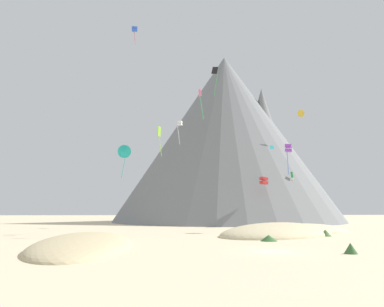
# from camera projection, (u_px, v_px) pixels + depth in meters

# --- Properties ---
(ground_plane) EXTENTS (400.00, 400.00, 0.00)m
(ground_plane) POSITION_uv_depth(u_px,v_px,m) (272.00, 251.00, 31.56)
(ground_plane) COLOR beige
(dune_foreground_left) EXTENTS (25.23, 25.08, 3.51)m
(dune_foreground_left) POSITION_uv_depth(u_px,v_px,m) (278.00, 235.00, 52.08)
(dune_foreground_left) COLOR beige
(dune_foreground_left) RESTS_ON ground_plane
(dune_foreground_right) EXTENTS (11.36, 25.32, 2.48)m
(dune_foreground_right) POSITION_uv_depth(u_px,v_px,m) (84.00, 247.00, 35.76)
(dune_foreground_right) COLOR #C6B284
(dune_foreground_right) RESTS_ON ground_plane
(dune_midground) EXTENTS (17.65, 15.07, 2.68)m
(dune_midground) POSITION_uv_depth(u_px,v_px,m) (304.00, 232.00, 59.00)
(dune_midground) COLOR beige
(dune_midground) RESTS_ON ground_plane
(bush_near_left) EXTENTS (1.15, 1.15, 0.90)m
(bush_near_left) POSITION_uv_depth(u_px,v_px,m) (351.00, 248.00, 29.97)
(bush_near_left) COLOR #386633
(bush_near_left) RESTS_ON ground_plane
(bush_far_right) EXTENTS (2.78, 2.78, 0.71)m
(bush_far_right) POSITION_uv_depth(u_px,v_px,m) (269.00, 238.00, 41.78)
(bush_far_right) COLOR #386633
(bush_far_right) RESTS_ON ground_plane
(bush_far_left) EXTENTS (2.26, 2.26, 0.91)m
(bush_far_left) POSITION_uv_depth(u_px,v_px,m) (325.00, 233.00, 49.41)
(bush_far_left) COLOR #477238
(bush_far_left) RESTS_ON ground_plane
(rock_massif) EXTENTS (94.70, 94.70, 51.51)m
(rock_massif) POSITION_uv_depth(u_px,v_px,m) (231.00, 141.00, 110.60)
(rock_massif) COLOR slate
(rock_massif) RESTS_ON ground_plane
(kite_blue_high) EXTENTS (1.14, 1.24, 4.25)m
(kite_blue_high) POSITION_uv_depth(u_px,v_px,m) (135.00, 29.00, 75.63)
(kite_blue_high) COLOR blue
(kite_violet_low) EXTENTS (1.47, 1.45, 5.21)m
(kite_violet_low) POSITION_uv_depth(u_px,v_px,m) (288.00, 148.00, 61.55)
(kite_violet_low) COLOR purple
(kite_red_low) EXTENTS (1.82, 1.78, 1.62)m
(kite_red_low) POSITION_uv_depth(u_px,v_px,m) (264.00, 181.00, 79.10)
(kite_red_low) COLOR red
(kite_orange_low) EXTENTS (0.95, 2.11, 2.03)m
(kite_orange_low) POSITION_uv_depth(u_px,v_px,m) (260.00, 186.00, 92.26)
(kite_orange_low) COLOR orange
(kite_teal_low) EXTENTS (2.22, 1.03, 5.37)m
(kite_teal_low) POSITION_uv_depth(u_px,v_px,m) (124.00, 152.00, 58.01)
(kite_teal_low) COLOR teal
(kite_white_mid) EXTENTS (1.17, 1.15, 5.25)m
(kite_white_mid) POSITION_uv_depth(u_px,v_px,m) (180.00, 124.00, 79.34)
(kite_white_mid) COLOR white
(kite_cyan_mid) EXTENTS (0.96, 0.44, 0.90)m
(kite_cyan_mid) POSITION_uv_depth(u_px,v_px,m) (272.00, 147.00, 82.45)
(kite_cyan_mid) COLOR #33BCDB
(kite_green_low) EXTENTS (0.60, 0.64, 3.68)m
(kite_green_low) POSITION_uv_depth(u_px,v_px,m) (292.00, 176.00, 86.54)
(kite_green_low) COLOR green
(kite_gold_high) EXTENTS (1.96, 0.54, 1.95)m
(kite_gold_high) POSITION_uv_depth(u_px,v_px,m) (301.00, 113.00, 95.93)
(kite_gold_high) COLOR gold
(kite_black_high) EXTENTS (1.31, 0.79, 5.71)m
(kite_black_high) POSITION_uv_depth(u_px,v_px,m) (215.00, 73.00, 66.88)
(kite_black_high) COLOR black
(kite_lime_mid) EXTENTS (0.63, 0.52, 4.38)m
(kite_lime_mid) POSITION_uv_depth(u_px,v_px,m) (160.00, 136.00, 52.25)
(kite_lime_mid) COLOR #8CD133
(kite_rainbow_mid) EXTENTS (0.79, 0.60, 5.36)m
(kite_rainbow_mid) POSITION_uv_depth(u_px,v_px,m) (201.00, 99.00, 60.44)
(kite_rainbow_mid) COLOR #E5668C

